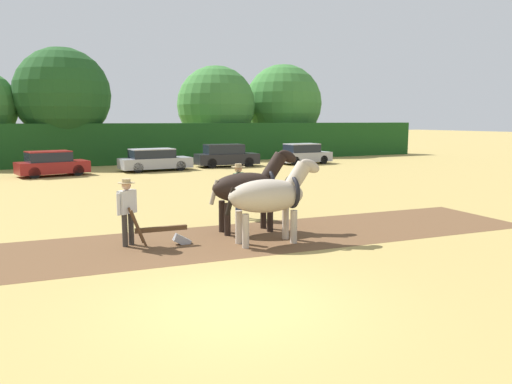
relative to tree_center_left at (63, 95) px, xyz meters
name	(u,v)px	position (x,y,z in m)	size (l,w,h in m)	color
ground_plane	(236,305)	(-0.16, -30.97, -4.97)	(240.00, 240.00, 0.00)	#A88E4C
plowed_furrow_strip	(125,249)	(-1.12, -26.28, -4.97)	(23.54, 3.75, 0.01)	brown
hedgerow	(65,145)	(-0.16, -1.66, -3.48)	(60.87, 1.38, 2.97)	#194719
tree_center_left	(63,95)	(0.00, 0.00, 0.00)	(6.71, 6.71, 8.33)	brown
tree_center	(216,105)	(12.51, 1.93, -0.50)	(6.67, 6.67, 7.81)	brown
tree_center_right	(283,103)	(19.52, 2.69, -0.23)	(7.15, 7.15, 8.32)	#423323
draft_horse_lead_left	(270,195)	(2.47, -27.26, -3.71)	(2.74, 1.05, 2.26)	#B2A38E
draft_horse_lead_right	(250,187)	(2.58, -25.79, -3.66)	(2.76, 1.03, 2.42)	black
plow	(166,234)	(-0.07, -26.35, -4.65)	(1.59, 0.49, 1.13)	#4C331E
farmer_at_plow	(127,207)	(-0.95, -25.92, -3.95)	(0.57, 0.44, 1.73)	#38332D
farmer_beside_team	(238,186)	(3.08, -23.85, -3.90)	(0.50, 0.53, 1.80)	#28334C
parked_car_center	(51,164)	(-1.51, -7.69, -4.27)	(4.11, 2.42, 1.45)	maroon
parked_car_center_right	(154,160)	(4.61, -7.32, -4.28)	(4.56, 2.04, 1.41)	#9E9EA8
parked_car_right	(226,156)	(9.82, -6.63, -4.23)	(4.41, 2.08, 1.55)	black
parked_car_far_right	(303,154)	(15.82, -7.07, -4.25)	(3.97, 1.79, 1.49)	#9E9EA8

